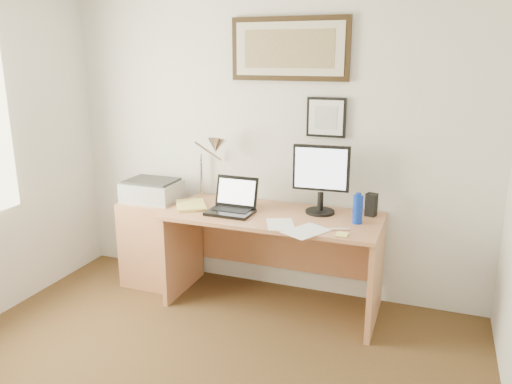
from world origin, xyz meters
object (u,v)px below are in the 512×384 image
at_px(water_bottle, 358,209).
at_px(book, 177,206).
at_px(desk, 277,240).
at_px(lcd_monitor, 321,176).
at_px(side_cabinet, 156,242).
at_px(printer, 152,190).
at_px(laptop, 233,205).

bearing_deg(water_bottle, book, -175.52).
xyz_separation_m(desk, lcd_monitor, (0.32, 0.06, 0.53)).
xyz_separation_m(side_cabinet, desk, (1.07, 0.04, 0.15)).
xyz_separation_m(water_bottle, book, (-1.39, -0.11, -0.09)).
xyz_separation_m(side_cabinet, printer, (-0.02, 0.02, 0.45)).
relative_size(laptop, printer, 0.79).
distance_m(desk, printer, 1.13).
height_order(side_cabinet, lcd_monitor, lcd_monitor).
xyz_separation_m(side_cabinet, water_bottle, (1.69, -0.04, 0.49)).
bearing_deg(lcd_monitor, printer, -176.78).
bearing_deg(side_cabinet, printer, 139.33).
bearing_deg(water_bottle, side_cabinet, 178.66).
relative_size(book, printer, 0.69).
bearing_deg(desk, lcd_monitor, 10.62).
distance_m(side_cabinet, laptop, 0.89).
xyz_separation_m(book, printer, (-0.32, 0.16, 0.06)).
relative_size(book, lcd_monitor, 0.58).
distance_m(book, printer, 0.37).
xyz_separation_m(side_cabinet, laptop, (0.76, -0.11, 0.44)).
distance_m(side_cabinet, lcd_monitor, 1.55).
distance_m(water_bottle, printer, 1.71).
relative_size(side_cabinet, printer, 1.66).
relative_size(side_cabinet, laptop, 2.11).
relative_size(book, desk, 0.19).
relative_size(water_bottle, laptop, 0.59).
bearing_deg(printer, desk, 1.02).
relative_size(side_cabinet, book, 2.41).
bearing_deg(printer, side_cabinet, -40.67).
height_order(desk, laptop, laptop).
height_order(book, lcd_monitor, lcd_monitor).
bearing_deg(water_bottle, lcd_monitor, 156.06).
distance_m(desk, lcd_monitor, 0.62).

